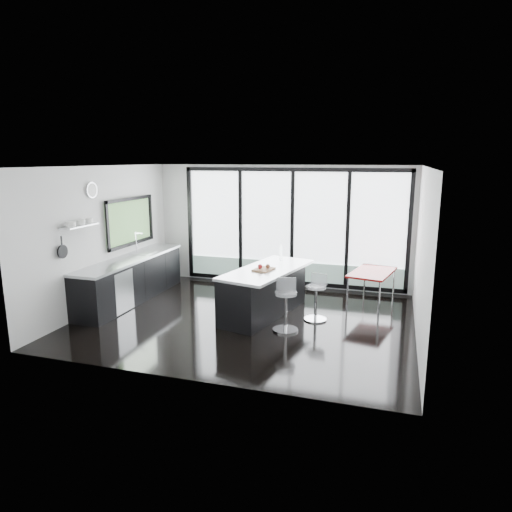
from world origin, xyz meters
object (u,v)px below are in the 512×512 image
(island, at_px, (264,291))
(red_table, at_px, (371,287))
(bar_stool_near, at_px, (286,311))
(bar_stool_far, at_px, (316,303))

(island, bearing_deg, red_table, 33.86)
(bar_stool_near, bearing_deg, bar_stool_far, 48.08)
(island, height_order, red_table, island)
(island, bearing_deg, bar_stool_near, -50.32)
(island, xyz_separation_m, red_table, (1.92, 1.29, -0.12))
(bar_stool_near, distance_m, red_table, 2.41)
(bar_stool_far, height_order, red_table, red_table)
(island, bearing_deg, bar_stool_far, -1.95)
(red_table, bearing_deg, island, -146.14)
(island, distance_m, bar_stool_near, 0.94)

